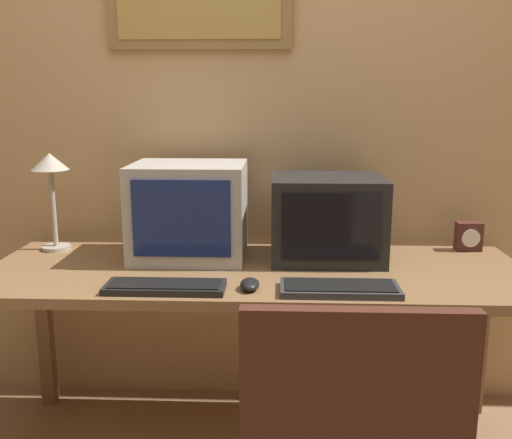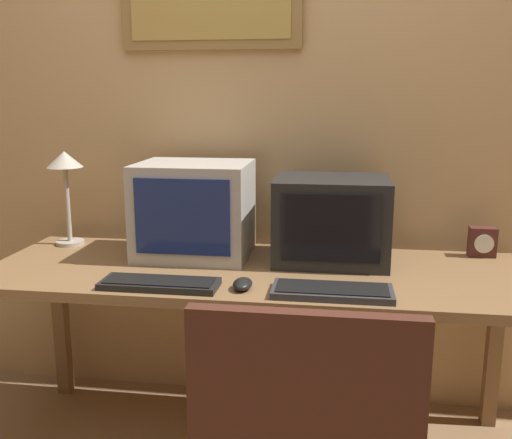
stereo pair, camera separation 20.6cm
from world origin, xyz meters
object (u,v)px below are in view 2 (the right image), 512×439
monitor_left (194,210)px  desk_lamp (65,172)px  desk_clock (482,242)px  keyboard_main (160,283)px  keyboard_side (332,291)px  mouse_near_keyboard (243,284)px  monitor_right (331,220)px

monitor_left → desk_lamp: desk_lamp is taller
monitor_left → desk_clock: bearing=7.0°
desk_clock → keyboard_main: bearing=-154.8°
keyboard_side → desk_clock: (0.58, 0.53, 0.05)m
mouse_near_keyboard → monitor_right: bearing=53.7°
mouse_near_keyboard → desk_clock: 1.02m
monitor_right → desk_clock: bearing=13.1°
monitor_left → monitor_right: 0.54m
monitor_left → desk_lamp: (-0.57, 0.08, 0.13)m
keyboard_side → monitor_right: bearing=91.8°
mouse_near_keyboard → keyboard_main: bearing=-175.9°
monitor_left → monitor_right: size_ratio=1.01×
monitor_left → mouse_near_keyboard: (0.26, -0.38, -0.17)m
keyboard_main → desk_clock: size_ratio=3.35×
monitor_left → keyboard_main: (-0.02, -0.40, -0.17)m
monitor_left → keyboard_side: 0.70m
monitor_right → desk_clock: size_ratio=3.64×
keyboard_main → keyboard_side: 0.57m
mouse_near_keyboard → desk_lamp: (-0.83, 0.46, 0.29)m
monitor_right → keyboard_side: size_ratio=1.11×
keyboard_main → desk_clock: (1.15, 0.54, 0.05)m
monitor_left → mouse_near_keyboard: size_ratio=4.22×
monitor_left → keyboard_main: size_ratio=1.10×
monitor_right → desk_lamp: size_ratio=1.07×
monitor_left → keyboard_side: (0.55, -0.39, -0.17)m
keyboard_main → monitor_right: bearing=35.8°
monitor_left → monitor_right: (0.54, 0.00, -0.02)m
desk_lamp → desk_clock: bearing=1.9°
monitor_left → desk_clock: 1.14m
monitor_right → desk_clock: (0.59, 0.14, -0.10)m
monitor_left → keyboard_main: 0.44m
keyboard_main → mouse_near_keyboard: 0.28m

